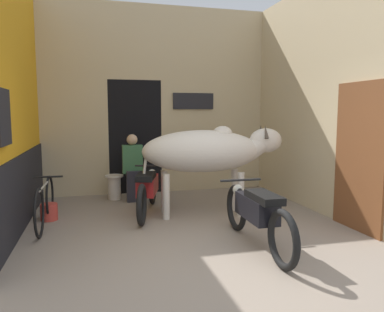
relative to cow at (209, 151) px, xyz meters
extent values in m
plane|color=gray|center=(-0.50, -2.06, -1.05)|extent=(30.00, 30.00, 0.00)
cube|color=orange|center=(-2.91, -0.05, 0.88)|extent=(0.18, 4.03, 3.85)
cube|color=black|center=(-2.81, -0.05, -0.51)|extent=(0.03, 4.03, 1.08)
cube|color=black|center=(-2.79, -1.18, 0.57)|extent=(0.08, 0.56, 0.64)
cube|color=#C6B289|center=(-0.50, 2.06, 2.05)|extent=(4.64, 0.18, 1.52)
cube|color=#C6B289|center=(-2.17, 2.06, 0.12)|extent=(1.31, 0.18, 2.34)
cube|color=#C6B289|center=(0.70, 2.06, 0.12)|extent=(2.25, 0.18, 2.34)
cube|color=black|center=(-0.97, 2.42, 0.12)|extent=(1.09, 0.90, 2.34)
cube|color=black|center=(0.26, 1.95, 0.87)|extent=(0.88, 0.03, 0.34)
cube|color=#C6B289|center=(1.91, -0.05, 0.88)|extent=(0.18, 4.03, 3.85)
cube|color=brown|center=(1.80, -1.34, 0.00)|extent=(0.05, 1.00, 2.10)
ellipsoid|color=beige|center=(-0.11, 0.01, 0.00)|extent=(2.01, 0.93, 0.68)
ellipsoid|color=beige|center=(0.23, -0.03, 0.28)|extent=(0.35, 0.32, 0.25)
cylinder|color=beige|center=(0.78, -0.08, 0.06)|extent=(0.48, 0.37, 0.45)
ellipsoid|color=beige|center=(0.96, -0.10, 0.16)|extent=(0.58, 0.40, 0.41)
cylinder|color=beige|center=(-1.02, 0.11, -0.22)|extent=(0.14, 0.06, 0.65)
cylinder|color=beige|center=(0.51, 0.14, -0.69)|extent=(0.11, 0.11, 0.72)
cylinder|color=beige|center=(0.47, -0.25, -0.69)|extent=(0.11, 0.11, 0.72)
cylinder|color=beige|center=(-0.68, 0.27, -0.69)|extent=(0.11, 0.11, 0.72)
cylinder|color=beige|center=(-0.73, -0.12, -0.69)|extent=(0.11, 0.11, 0.72)
cone|color=#473D33|center=(0.92, 0.04, 0.32)|extent=(0.09, 0.17, 0.24)
cone|color=#473D33|center=(0.89, -0.24, 0.32)|extent=(0.09, 0.17, 0.24)
torus|color=black|center=(0.12, -2.31, -0.72)|extent=(0.09, 0.65, 0.65)
torus|color=black|center=(0.14, -0.91, -0.72)|extent=(0.09, 0.65, 0.65)
cube|color=black|center=(0.13, -1.61, -0.55)|extent=(0.29, 0.77, 0.28)
cube|color=black|center=(0.12, -1.82, -0.37)|extent=(0.27, 0.62, 0.09)
cylinder|color=black|center=(0.13, -1.06, -0.30)|extent=(0.58, 0.04, 0.03)
sphere|color=silver|center=(0.14, -0.96, -0.45)|extent=(0.15, 0.15, 0.15)
torus|color=black|center=(-1.14, -0.35, -0.73)|extent=(0.25, 0.63, 0.63)
torus|color=black|center=(-0.78, 0.94, -0.73)|extent=(0.25, 0.63, 0.63)
cube|color=maroon|center=(-0.96, 0.30, -0.57)|extent=(0.47, 0.79, 0.28)
cube|color=black|center=(-1.01, 0.10, -0.39)|extent=(0.41, 0.64, 0.09)
cylinder|color=black|center=(-0.82, 0.80, -0.32)|extent=(0.57, 0.19, 0.03)
sphere|color=silver|center=(-0.80, 0.89, -0.47)|extent=(0.15, 0.15, 0.15)
torus|color=black|center=(-2.53, -0.55, -0.71)|extent=(0.06, 0.68, 0.68)
torus|color=black|center=(-2.50, 0.43, -0.71)|extent=(0.06, 0.68, 0.68)
cylinder|color=#B7B2A8|center=(-2.52, -0.06, -0.44)|extent=(0.05, 0.81, 0.03)
cylinder|color=black|center=(-2.51, 0.34, -0.37)|extent=(0.44, 0.04, 0.03)
cube|color=#282833|center=(-1.10, 1.20, -0.81)|extent=(0.26, 0.14, 0.48)
cube|color=#282833|center=(-1.10, 1.29, -0.52)|extent=(0.26, 0.32, 0.11)
cube|color=#386B42|center=(-1.10, 1.36, -0.25)|extent=(0.38, 0.20, 0.54)
sphere|color=tan|center=(-1.10, 1.36, 0.12)|extent=(0.20, 0.20, 0.20)
cylinder|color=beige|center=(-1.44, 1.48, -0.83)|extent=(0.25, 0.25, 0.44)
cylinder|color=beige|center=(-1.44, 1.48, -0.59)|extent=(0.35, 0.35, 0.04)
cylinder|color=#C63D33|center=(-2.51, 0.30, -0.92)|extent=(0.26, 0.26, 0.26)
camera|label=1|loc=(-1.79, -5.78, 0.61)|focal=35.00mm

